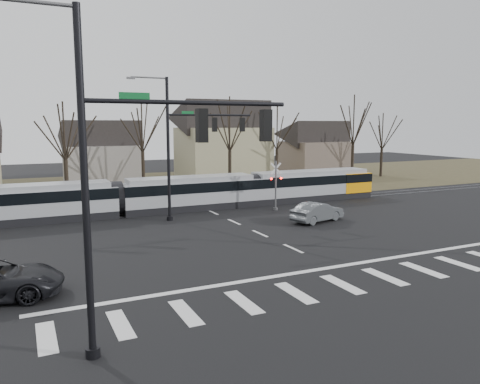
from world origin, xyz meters
name	(u,v)px	position (x,y,z in m)	size (l,w,h in m)	color
ground	(313,258)	(0.00, 0.00, 0.00)	(140.00, 140.00, 0.00)	black
grass_verge	(154,186)	(0.00, 32.00, 0.01)	(140.00, 28.00, 0.01)	#38331E
crosswalk	(364,280)	(0.00, -4.00, 0.01)	(27.00, 2.60, 0.01)	silver
stop_line	(334,267)	(0.00, -1.80, 0.01)	(28.00, 0.35, 0.01)	silver
lane_dashes	(204,208)	(0.00, 16.00, 0.01)	(0.18, 30.00, 0.01)	silver
rail_pair	(205,208)	(0.00, 15.80, 0.03)	(90.00, 1.52, 0.06)	#59595E
tram	(189,192)	(-1.29, 16.00, 1.48)	(35.86, 2.66, 2.72)	gray
sedan	(317,212)	(5.45, 7.55, 0.71)	(4.55, 2.63, 1.42)	#4B4F52
signal_pole_near_left	(140,166)	(-10.41, -6.00, 5.70)	(9.28, 0.44, 10.20)	black
signal_pole_far	(189,141)	(-2.41, 12.50, 5.70)	(9.28, 0.44, 10.20)	black
rail_crossing_signal	(276,187)	(5.00, 12.79, 1.89)	(1.08, 0.36, 4.00)	#59595B
tree_row	(187,143)	(2.00, 26.00, 5.00)	(59.20, 7.20, 10.00)	black
house_b	(101,150)	(-5.00, 36.00, 3.97)	(8.64, 7.56, 7.65)	slate
house_c	(223,138)	(9.00, 33.00, 5.23)	(10.80, 8.64, 10.10)	gray
house_d	(315,145)	(24.00, 35.00, 3.97)	(8.64, 7.56, 7.65)	brown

